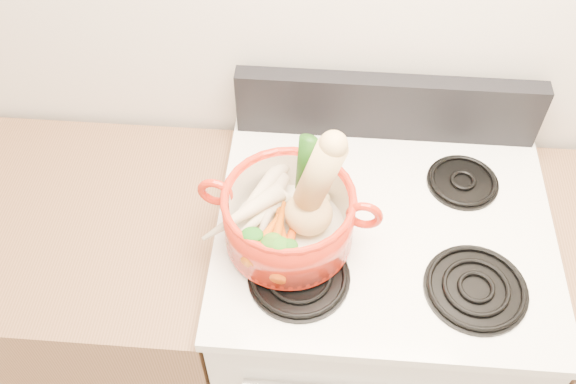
# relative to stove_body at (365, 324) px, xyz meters

# --- Properties ---
(wall_back) EXTENTS (3.50, 0.02, 2.60)m
(wall_back) POSITION_rel_stove_body_xyz_m (0.00, 0.35, 0.84)
(wall_back) COLOR beige
(wall_back) RESTS_ON floor
(stove_body) EXTENTS (0.76, 0.65, 0.92)m
(stove_body) POSITION_rel_stove_body_xyz_m (0.00, 0.00, 0.00)
(stove_body) COLOR white
(stove_body) RESTS_ON floor
(cooktop) EXTENTS (0.78, 0.67, 0.03)m
(cooktop) POSITION_rel_stove_body_xyz_m (0.00, 0.00, 0.47)
(cooktop) COLOR white
(cooktop) RESTS_ON stove_body
(control_backsplash) EXTENTS (0.76, 0.05, 0.18)m
(control_backsplash) POSITION_rel_stove_body_xyz_m (0.00, 0.30, 0.58)
(control_backsplash) COLOR black
(control_backsplash) RESTS_ON cooktop
(counter_left) EXTENTS (1.36, 0.65, 0.90)m
(counter_left) POSITION_rel_stove_body_xyz_m (-1.07, 0.00, -0.01)
(counter_left) COLOR brown
(counter_left) RESTS_ON floor
(burner_front_left) EXTENTS (0.22, 0.22, 0.02)m
(burner_front_left) POSITION_rel_stove_body_xyz_m (-0.19, -0.16, 0.50)
(burner_front_left) COLOR black
(burner_front_left) RESTS_ON cooktop
(burner_front_right) EXTENTS (0.22, 0.22, 0.02)m
(burner_front_right) POSITION_rel_stove_body_xyz_m (0.19, -0.16, 0.50)
(burner_front_right) COLOR black
(burner_front_right) RESTS_ON cooktop
(burner_back_left) EXTENTS (0.17, 0.17, 0.02)m
(burner_back_left) POSITION_rel_stove_body_xyz_m (-0.19, 0.14, 0.50)
(burner_back_left) COLOR black
(burner_back_left) RESTS_ON cooktop
(burner_back_right) EXTENTS (0.17, 0.17, 0.02)m
(burner_back_right) POSITION_rel_stove_body_xyz_m (0.19, 0.14, 0.50)
(burner_back_right) COLOR black
(burner_back_right) RESTS_ON cooktop
(dutch_oven) EXTENTS (0.32, 0.32, 0.14)m
(dutch_oven) POSITION_rel_stove_body_xyz_m (-0.22, -0.06, 0.58)
(dutch_oven) COLOR #B4200F
(dutch_oven) RESTS_ON burner_front_left
(pot_handle_left) EXTENTS (0.08, 0.03, 0.08)m
(pot_handle_left) POSITION_rel_stove_body_xyz_m (-0.38, -0.04, 0.63)
(pot_handle_left) COLOR #B4200F
(pot_handle_left) RESTS_ON dutch_oven
(pot_handle_right) EXTENTS (0.08, 0.03, 0.08)m
(pot_handle_right) POSITION_rel_stove_body_xyz_m (-0.06, -0.08, 0.63)
(pot_handle_right) COLOR #B4200F
(pot_handle_right) RESTS_ON dutch_oven
(squash) EXTENTS (0.18, 0.12, 0.29)m
(squash) POSITION_rel_stove_body_xyz_m (-0.18, -0.05, 0.67)
(squash) COLOR tan
(squash) RESTS_ON dutch_oven
(leek) EXTENTS (0.06, 0.08, 0.26)m
(leek) POSITION_rel_stove_body_xyz_m (-0.19, -0.03, 0.66)
(leek) COLOR silver
(leek) RESTS_ON dutch_oven
(ginger) EXTENTS (0.09, 0.08, 0.04)m
(ginger) POSITION_rel_stove_body_xyz_m (-0.18, 0.00, 0.56)
(ginger) COLOR tan
(ginger) RESTS_ON dutch_oven
(parsnip_0) EXTENTS (0.06, 0.24, 0.06)m
(parsnip_0) POSITION_rel_stove_body_xyz_m (-0.27, -0.03, 0.56)
(parsnip_0) COLOR beige
(parsnip_0) RESTS_ON dutch_oven
(parsnip_1) EXTENTS (0.15, 0.16, 0.05)m
(parsnip_1) POSITION_rel_stove_body_xyz_m (-0.29, -0.06, 0.56)
(parsnip_1) COLOR beige
(parsnip_1) RESTS_ON dutch_oven
(parsnip_2) EXTENTS (0.08, 0.19, 0.06)m
(parsnip_2) POSITION_rel_stove_body_xyz_m (-0.26, -0.04, 0.57)
(parsnip_2) COLOR beige
(parsnip_2) RESTS_ON dutch_oven
(parsnip_3) EXTENTS (0.19, 0.16, 0.06)m
(parsnip_3) POSITION_rel_stove_body_xyz_m (-0.32, -0.06, 0.58)
(parsnip_3) COLOR beige
(parsnip_3) RESTS_ON dutch_oven
(parsnip_4) EXTENTS (0.14, 0.20, 0.06)m
(parsnip_4) POSITION_rel_stove_body_xyz_m (-0.30, -0.01, 0.58)
(parsnip_4) COLOR beige
(parsnip_4) RESTS_ON dutch_oven
(carrot_0) EXTENTS (0.07, 0.18, 0.05)m
(carrot_0) POSITION_rel_stove_body_xyz_m (-0.22, -0.12, 0.55)
(carrot_0) COLOR #DD420B
(carrot_0) RESTS_ON dutch_oven
(carrot_1) EXTENTS (0.03, 0.15, 0.04)m
(carrot_1) POSITION_rel_stove_body_xyz_m (-0.24, -0.10, 0.56)
(carrot_1) COLOR #BE5409
(carrot_1) RESTS_ON dutch_oven
(carrot_2) EXTENTS (0.06, 0.15, 0.04)m
(carrot_2) POSITION_rel_stove_body_xyz_m (-0.23, -0.12, 0.57)
(carrot_2) COLOR #BA4E09
(carrot_2) RESTS_ON dutch_oven
(carrot_3) EXTENTS (0.10, 0.16, 0.05)m
(carrot_3) POSITION_rel_stove_body_xyz_m (-0.26, -0.11, 0.57)
(carrot_3) COLOR orange
(carrot_3) RESTS_ON dutch_oven
(carrot_4) EXTENTS (0.05, 0.18, 0.05)m
(carrot_4) POSITION_rel_stove_body_xyz_m (-0.24, -0.11, 0.58)
(carrot_4) COLOR #BD5809
(carrot_4) RESTS_ON dutch_oven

